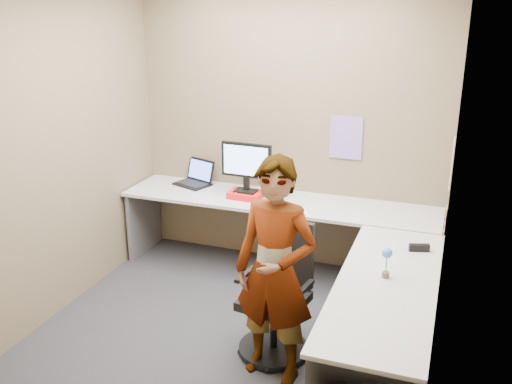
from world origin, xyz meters
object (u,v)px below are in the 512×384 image
at_px(monitor, 246,163).
at_px(office_chair, 278,302).
at_px(desk, 306,245).
at_px(person, 275,272).

bearing_deg(monitor, office_chair, -57.40).
distance_m(desk, office_chair, 0.67).
distance_m(desk, monitor, 1.05).
bearing_deg(monitor, person, -60.22).
height_order(desk, office_chair, office_chair).
bearing_deg(desk, office_chair, -93.26).
distance_m(monitor, person, 1.69).
xyz_separation_m(desk, monitor, (-0.74, 0.57, 0.48)).
distance_m(monitor, office_chair, 1.55).
bearing_deg(office_chair, monitor, 129.39).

